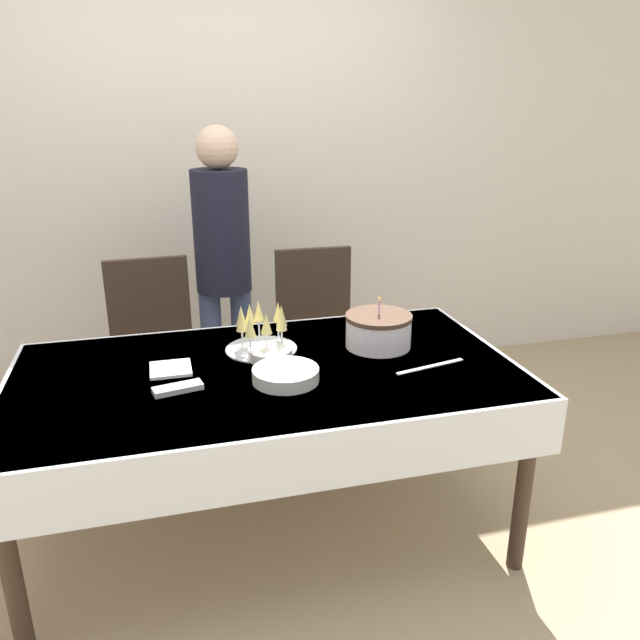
{
  "coord_description": "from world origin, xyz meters",
  "views": [
    {
      "loc": [
        -0.36,
        -2.12,
        1.69
      ],
      "look_at": [
        0.25,
        0.15,
        0.86
      ],
      "focal_mm": 35.0,
      "sensor_mm": 36.0,
      "label": 1
    }
  ],
  "objects_px": {
    "birthday_cake": "(378,330)",
    "person_standing": "(223,255)",
    "dining_chair_far_right": "(318,334)",
    "champagne_tray": "(261,326)",
    "dining_chair_far_left": "(154,350)",
    "plate_stack_dessert": "(270,354)",
    "plate_stack_main": "(286,375)"
  },
  "relations": [
    {
      "from": "birthday_cake",
      "to": "person_standing",
      "type": "distance_m",
      "value": 1.02
    },
    {
      "from": "dining_chair_far_right",
      "to": "person_standing",
      "type": "bearing_deg",
      "value": 161.89
    },
    {
      "from": "person_standing",
      "to": "dining_chair_far_left",
      "type": "bearing_deg",
      "value": -158.29
    },
    {
      "from": "dining_chair_far_left",
      "to": "plate_stack_main",
      "type": "bearing_deg",
      "value": -63.92
    },
    {
      "from": "person_standing",
      "to": "champagne_tray",
      "type": "bearing_deg",
      "value": -85.84
    },
    {
      "from": "dining_chair_far_right",
      "to": "person_standing",
      "type": "distance_m",
      "value": 0.64
    },
    {
      "from": "plate_stack_main",
      "to": "plate_stack_dessert",
      "type": "bearing_deg",
      "value": 94.27
    },
    {
      "from": "birthday_cake",
      "to": "plate_stack_main",
      "type": "height_order",
      "value": "birthday_cake"
    },
    {
      "from": "champagne_tray",
      "to": "dining_chair_far_left",
      "type": "bearing_deg",
      "value": 124.45
    },
    {
      "from": "dining_chair_far_right",
      "to": "birthday_cake",
      "type": "height_order",
      "value": "dining_chair_far_right"
    },
    {
      "from": "champagne_tray",
      "to": "plate_stack_dessert",
      "type": "distance_m",
      "value": 0.13
    },
    {
      "from": "dining_chair_far_left",
      "to": "dining_chair_far_right",
      "type": "distance_m",
      "value": 0.84
    },
    {
      "from": "dining_chair_far_left",
      "to": "champagne_tray",
      "type": "xyz_separation_m",
      "value": [
        0.43,
        -0.63,
        0.3
      ]
    },
    {
      "from": "champagne_tray",
      "to": "plate_stack_dessert",
      "type": "bearing_deg",
      "value": -81.48
    },
    {
      "from": "dining_chair_far_right",
      "to": "champagne_tray",
      "type": "xyz_separation_m",
      "value": [
        -0.4,
        -0.63,
        0.3
      ]
    },
    {
      "from": "dining_chair_far_right",
      "to": "plate_stack_dessert",
      "type": "height_order",
      "value": "dining_chair_far_right"
    },
    {
      "from": "birthday_cake",
      "to": "person_standing",
      "type": "relative_size",
      "value": 0.17
    },
    {
      "from": "dining_chair_far_left",
      "to": "birthday_cake",
      "type": "bearing_deg",
      "value": -38.64
    },
    {
      "from": "birthday_cake",
      "to": "dining_chair_far_left",
      "type": "bearing_deg",
      "value": 141.36
    },
    {
      "from": "dining_chair_far_left",
      "to": "person_standing",
      "type": "height_order",
      "value": "person_standing"
    },
    {
      "from": "birthday_cake",
      "to": "champagne_tray",
      "type": "bearing_deg",
      "value": 169.45
    },
    {
      "from": "champagne_tray",
      "to": "person_standing",
      "type": "xyz_separation_m",
      "value": [
        -0.06,
        0.78,
        0.11
      ]
    },
    {
      "from": "dining_chair_far_left",
      "to": "plate_stack_main",
      "type": "relative_size",
      "value": 4.02
    },
    {
      "from": "champagne_tray",
      "to": "birthday_cake",
      "type": "bearing_deg",
      "value": -10.55
    },
    {
      "from": "plate_stack_dessert",
      "to": "person_standing",
      "type": "distance_m",
      "value": 0.91
    },
    {
      "from": "plate_stack_main",
      "to": "person_standing",
      "type": "relative_size",
      "value": 0.15
    },
    {
      "from": "plate_stack_dessert",
      "to": "person_standing",
      "type": "height_order",
      "value": "person_standing"
    },
    {
      "from": "person_standing",
      "to": "plate_stack_main",
      "type": "bearing_deg",
      "value": -85.41
    },
    {
      "from": "champagne_tray",
      "to": "person_standing",
      "type": "height_order",
      "value": "person_standing"
    },
    {
      "from": "dining_chair_far_right",
      "to": "champagne_tray",
      "type": "relative_size",
      "value": 3.35
    },
    {
      "from": "plate_stack_main",
      "to": "plate_stack_dessert",
      "type": "height_order",
      "value": "plate_stack_main"
    },
    {
      "from": "person_standing",
      "to": "birthday_cake",
      "type": "bearing_deg",
      "value": -58.98
    }
  ]
}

